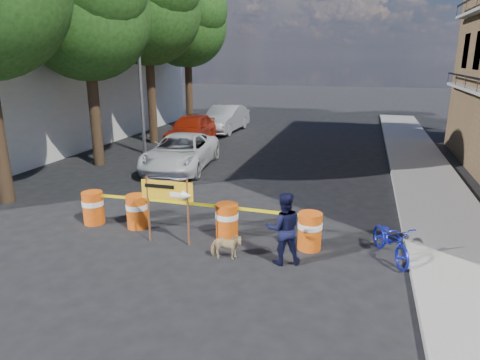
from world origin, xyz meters
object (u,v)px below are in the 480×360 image
Objects in this scene: detour_sign at (173,196)px; sedan_red at (192,129)px; barrel_far_left at (93,207)px; barrel_far_right at (310,230)px; pedestrian at (284,228)px; suv_white at (181,152)px; barrel_mid_right at (227,220)px; barrel_mid_left at (137,211)px; bicycle at (393,224)px; dog at (226,247)px; sedan_silver at (225,119)px.

sedan_red is (-4.41, 11.85, -0.45)m from detour_sign.
barrel_far_left and barrel_far_right have the same top height.
suv_white is at bearing -70.80° from pedestrian.
barrel_far_left is at bearing -178.82° from barrel_mid_right.
pedestrian is at bearing -6.48° from detour_sign.
barrel_mid_left is 0.53× the size of bicycle.
pedestrian is 2.46m from bicycle.
barrel_mid_right reaches higher than dog.
sedan_red is 4.00m from sedan_silver.
pedestrian is 17.35m from sedan_silver.
bicycle reaches higher than sedan_red.
suv_white is (-5.99, 6.14, 0.22)m from barrel_far_right.
sedan_red is (-1.60, 5.06, 0.09)m from suv_white.
sedan_silver reaches higher than barrel_far_left.
detour_sign is at bearing -73.95° from suv_white.
barrel_far_left is at bearing -179.84° from barrel_far_right.
dog is 13.62m from sedan_red.
barrel_far_left is at bearing -95.44° from suv_white.
sedan_silver is (-6.57, 16.05, -0.03)m from pedestrian.
pedestrian is at bearing -62.62° from sedan_red.
barrel_mid_left is 6.43m from bicycle.
barrel_mid_left is at bearing 155.81° from bicycle.
sedan_red reaches higher than suv_white.
barrel_far_right is 13.54m from sedan_red.
barrel_far_left and barrel_mid_right have the same top height.
detour_sign is 0.34× the size of suv_white.
barrel_far_right is 0.53× the size of bicycle.
bicycle reaches higher than barrel_mid_left.
barrel_far_left is 0.55× the size of pedestrian.
barrel_mid_right is 2.08m from barrel_far_right.
sedan_red is at bearing -78.44° from pedestrian.
barrel_far_left reaches higher than dog.
barrel_mid_right is 1.21m from dog.
barrel_far_left is 6.16m from suv_white.
bicycle is (7.71, 0.01, 0.37)m from barrel_far_left.
bicycle reaches higher than barrel_mid_right.
suv_white is at bearing 102.96° from barrel_mid_left.
barrel_mid_left is 0.55× the size of pedestrian.
sedan_silver reaches higher than suv_white.
barrel_far_left is 5.89m from barrel_far_right.
dog is at bearing -14.42° from barrel_far_left.
detour_sign is (1.41, -0.70, 0.76)m from barrel_mid_left.
barrel_mid_left is 1.00× the size of barrel_far_right.
barrel_mid_left is 4.24m from pedestrian.
barrel_far_right is at bearing 10.10° from detour_sign.
dog is (-1.73, -1.08, -0.16)m from barrel_far_right.
barrel_mid_right is at bearing 7.79° from dog.
suv_white is at bearing 90.99° from barrel_far_left.
dog is (0.34, -1.15, -0.16)m from barrel_mid_right.
bicycle is at bearing -177.91° from pedestrian.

